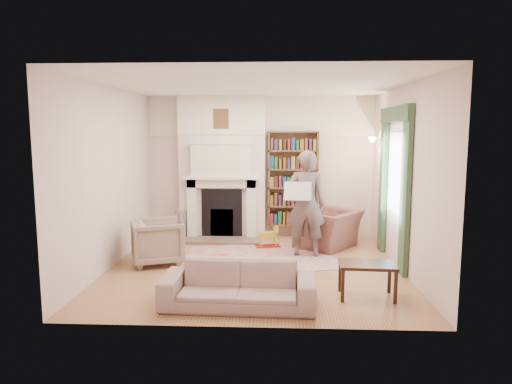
{
  "coord_description": "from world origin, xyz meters",
  "views": [
    {
      "loc": [
        0.33,
        -6.95,
        2.11
      ],
      "look_at": [
        0.0,
        0.25,
        1.15
      ],
      "focal_mm": 32.0,
      "sensor_mm": 36.0,
      "label": 1
    }
  ],
  "objects_px": {
    "armchair_left": "(158,242)",
    "man_reading": "(306,204)",
    "sofa": "(238,285)",
    "coffee_table": "(367,280)",
    "paraffin_heater": "(180,225)",
    "armchair_reading": "(328,229)",
    "bookcase": "(293,179)",
    "rocking_horse": "(268,237)"
  },
  "relations": [
    {
      "from": "armchair_reading",
      "to": "paraffin_heater",
      "type": "bearing_deg",
      "value": -62.44
    },
    {
      "from": "coffee_table",
      "to": "bookcase",
      "type": "bearing_deg",
      "value": 106.56
    },
    {
      "from": "armchair_reading",
      "to": "paraffin_heater",
      "type": "height_order",
      "value": "armchair_reading"
    },
    {
      "from": "armchair_reading",
      "to": "sofa",
      "type": "distance_m",
      "value": 3.24
    },
    {
      "from": "armchair_reading",
      "to": "sofa",
      "type": "height_order",
      "value": "armchair_reading"
    },
    {
      "from": "armchair_reading",
      "to": "armchair_left",
      "type": "relative_size",
      "value": 1.35
    },
    {
      "from": "armchair_reading",
      "to": "paraffin_heater",
      "type": "relative_size",
      "value": 1.92
    },
    {
      "from": "armchair_left",
      "to": "armchair_reading",
      "type": "bearing_deg",
      "value": -89.27
    },
    {
      "from": "paraffin_heater",
      "to": "rocking_horse",
      "type": "distance_m",
      "value": 1.84
    },
    {
      "from": "sofa",
      "to": "paraffin_heater",
      "type": "xyz_separation_m",
      "value": [
        -1.44,
        3.44,
        0.01
      ]
    },
    {
      "from": "man_reading",
      "to": "coffee_table",
      "type": "bearing_deg",
      "value": 112.09
    },
    {
      "from": "armchair_reading",
      "to": "paraffin_heater",
      "type": "distance_m",
      "value": 2.89
    },
    {
      "from": "armchair_reading",
      "to": "man_reading",
      "type": "bearing_deg",
      "value": 1.1
    },
    {
      "from": "paraffin_heater",
      "to": "coffee_table",
      "type": "bearing_deg",
      "value": -45.17
    },
    {
      "from": "coffee_table",
      "to": "paraffin_heater",
      "type": "bearing_deg",
      "value": 137.6
    },
    {
      "from": "bookcase",
      "to": "rocking_horse",
      "type": "bearing_deg",
      "value": -117.0
    },
    {
      "from": "coffee_table",
      "to": "armchair_left",
      "type": "bearing_deg",
      "value": 158.34
    },
    {
      "from": "sofa",
      "to": "coffee_table",
      "type": "xyz_separation_m",
      "value": [
        1.61,
        0.37,
        -0.04
      ]
    },
    {
      "from": "armchair_left",
      "to": "paraffin_heater",
      "type": "distance_m",
      "value": 1.68
    },
    {
      "from": "armchair_left",
      "to": "man_reading",
      "type": "distance_m",
      "value": 2.52
    },
    {
      "from": "man_reading",
      "to": "coffee_table",
      "type": "distance_m",
      "value": 2.16
    },
    {
      "from": "man_reading",
      "to": "paraffin_heater",
      "type": "height_order",
      "value": "man_reading"
    },
    {
      "from": "sofa",
      "to": "coffee_table",
      "type": "distance_m",
      "value": 1.65
    },
    {
      "from": "man_reading",
      "to": "paraffin_heater",
      "type": "relative_size",
      "value": 3.27
    },
    {
      "from": "man_reading",
      "to": "coffee_table",
      "type": "relative_size",
      "value": 2.57
    },
    {
      "from": "armchair_reading",
      "to": "rocking_horse",
      "type": "height_order",
      "value": "armchair_reading"
    },
    {
      "from": "bookcase",
      "to": "rocking_horse",
      "type": "xyz_separation_m",
      "value": [
        -0.47,
        -0.93,
        -0.98
      ]
    },
    {
      "from": "armchair_reading",
      "to": "sofa",
      "type": "bearing_deg",
      "value": 12.36
    },
    {
      "from": "armchair_left",
      "to": "bookcase",
      "type": "bearing_deg",
      "value": -69.27
    },
    {
      "from": "sofa",
      "to": "paraffin_heater",
      "type": "height_order",
      "value": "paraffin_heater"
    },
    {
      "from": "armchair_reading",
      "to": "bookcase",
      "type": "bearing_deg",
      "value": -105.8
    },
    {
      "from": "armchair_left",
      "to": "man_reading",
      "type": "height_order",
      "value": "man_reading"
    },
    {
      "from": "armchair_left",
      "to": "man_reading",
      "type": "xyz_separation_m",
      "value": [
        2.4,
        0.56,
        0.54
      ]
    },
    {
      "from": "bookcase",
      "to": "man_reading",
      "type": "height_order",
      "value": "bookcase"
    },
    {
      "from": "man_reading",
      "to": "paraffin_heater",
      "type": "bearing_deg",
      "value": -21.77
    },
    {
      "from": "armchair_reading",
      "to": "armchair_left",
      "type": "bearing_deg",
      "value": -29.91
    },
    {
      "from": "armchair_reading",
      "to": "coffee_table",
      "type": "height_order",
      "value": "armchair_reading"
    },
    {
      "from": "armchair_left",
      "to": "sofa",
      "type": "height_order",
      "value": "armchair_left"
    },
    {
      "from": "coffee_table",
      "to": "paraffin_heater",
      "type": "xyz_separation_m",
      "value": [
        -3.05,
        3.07,
        0.05
      ]
    },
    {
      "from": "sofa",
      "to": "rocking_horse",
      "type": "relative_size",
      "value": 4.15
    },
    {
      "from": "bookcase",
      "to": "sofa",
      "type": "height_order",
      "value": "bookcase"
    },
    {
      "from": "armchair_left",
      "to": "rocking_horse",
      "type": "relative_size",
      "value": 1.76
    }
  ]
}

